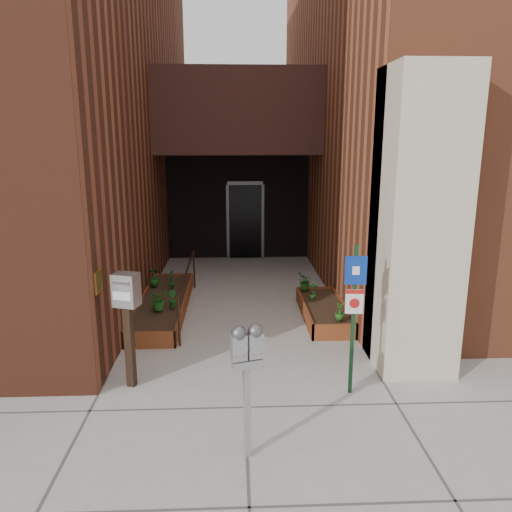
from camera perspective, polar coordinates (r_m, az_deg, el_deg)
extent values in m
plane|color=#9E9991|center=(7.66, -1.45, -13.13)|extent=(80.00, 80.00, 0.00)
cube|color=#9A4B2C|center=(15.35, 22.16, 18.47)|extent=(8.00, 13.70, 10.00)
cube|color=beige|center=(7.63, 17.97, 3.54)|extent=(1.10, 1.20, 4.40)
cube|color=#321816|center=(12.86, -2.10, 16.06)|extent=(4.20, 2.00, 2.00)
cube|color=black|center=(14.38, -2.06, 5.82)|extent=(4.00, 0.30, 3.00)
cube|color=black|center=(14.27, -1.23, 3.93)|extent=(0.90, 0.06, 2.10)
cube|color=#B79338|center=(7.17, -17.61, -2.80)|extent=(0.04, 0.30, 0.30)
cube|color=brown|center=(8.56, -12.15, -9.38)|extent=(0.90, 0.04, 0.30)
cube|color=brown|center=(11.88, -9.38, -2.69)|extent=(0.90, 0.04, 0.30)
cube|color=brown|center=(10.27, -12.92, -5.48)|extent=(0.04, 3.60, 0.30)
cube|color=brown|center=(10.15, -8.11, -5.50)|extent=(0.04, 3.60, 0.30)
cube|color=black|center=(10.21, -10.53, -5.60)|extent=(0.82, 3.52, 0.26)
cube|color=brown|center=(8.79, 9.01, -8.61)|extent=(0.80, 0.04, 0.30)
cube|color=brown|center=(10.78, 6.76, -4.29)|extent=(0.80, 0.04, 0.30)
cube|color=brown|center=(9.72, 5.55, -6.29)|extent=(0.04, 2.20, 0.30)
cube|color=brown|center=(9.85, 9.95, -6.16)|extent=(0.04, 2.20, 0.30)
cube|color=black|center=(9.78, 7.76, -6.34)|extent=(0.72, 2.12, 0.26)
cylinder|color=black|center=(8.45, -8.79, -7.34)|extent=(0.04, 0.04, 0.90)
cylinder|color=black|center=(11.58, -7.08, -1.50)|extent=(0.04, 0.04, 0.90)
cylinder|color=black|center=(9.88, -7.88, -1.59)|extent=(0.04, 3.30, 0.04)
cube|color=#9D9D9F|center=(5.65, -0.99, -17.44)|extent=(0.08, 0.08, 1.07)
cube|color=#9D9D9F|center=(5.37, -1.02, -12.16)|extent=(0.34, 0.21, 0.09)
cube|color=#9D9D9F|center=(5.27, -1.98, -10.41)|extent=(0.18, 0.15, 0.28)
sphere|color=#59595B|center=(5.20, -2.00, -8.80)|extent=(0.16, 0.16, 0.16)
cube|color=white|center=(5.21, -1.80, -10.43)|extent=(0.09, 0.03, 0.05)
cube|color=#B21414|center=(5.25, -1.79, -11.29)|extent=(0.09, 0.03, 0.03)
cube|color=#9D9D9F|center=(5.32, -0.08, -10.16)|extent=(0.18, 0.15, 0.28)
sphere|color=#59595B|center=(5.26, -0.08, -8.56)|extent=(0.16, 0.16, 0.16)
cube|color=white|center=(5.26, 0.12, -10.18)|extent=(0.09, 0.03, 0.05)
cube|color=#B21414|center=(5.30, 0.12, -11.02)|extent=(0.09, 0.03, 0.03)
cube|color=#13341B|center=(6.82, 11.03, -7.32)|extent=(0.05, 0.05, 2.08)
cube|color=navy|center=(6.57, 11.35, -1.62)|extent=(0.28, 0.04, 0.38)
cube|color=white|center=(6.57, 11.35, -1.63)|extent=(0.10, 0.02, 0.11)
cube|color=white|center=(6.70, 11.18, -5.14)|extent=(0.24, 0.04, 0.33)
cube|color=#B21414|center=(6.65, 11.24, -4.03)|extent=(0.24, 0.03, 0.06)
cylinder|color=#B21414|center=(6.69, 11.19, -5.32)|extent=(0.13, 0.02, 0.13)
cube|color=black|center=(7.26, -14.23, -9.94)|extent=(0.14, 0.14, 1.20)
cube|color=#A1A2A4|center=(6.97, -14.62, -3.75)|extent=(0.38, 0.33, 0.46)
cube|color=#59595B|center=(6.83, -15.20, -3.00)|extent=(0.23, 0.08, 0.04)
cube|color=white|center=(6.89, -15.11, -4.48)|extent=(0.25, 0.09, 0.11)
imported|color=#21621C|center=(9.43, -11.09, -4.84)|extent=(0.52, 0.52, 0.41)
imported|color=#18571B|center=(9.52, -9.56, -4.87)|extent=(0.25, 0.25, 0.32)
imported|color=#1A5117|center=(10.93, -11.58, -2.36)|extent=(0.28, 0.28, 0.39)
imported|color=#1A5217|center=(10.71, -9.66, -2.57)|extent=(0.26, 0.26, 0.39)
imported|color=#265C1A|center=(8.88, 9.56, -6.28)|extent=(0.24, 0.24, 0.31)
imported|color=#17511C|center=(9.86, 6.58, -4.00)|extent=(0.24, 0.24, 0.36)
imported|color=#184F16|center=(10.48, 5.62, -2.90)|extent=(0.41, 0.41, 0.36)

